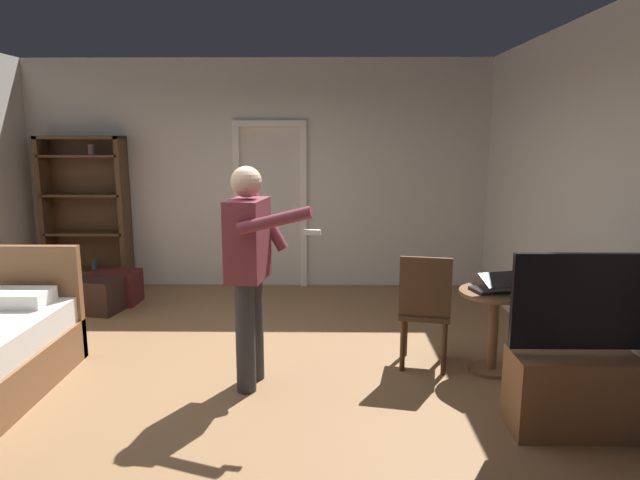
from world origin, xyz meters
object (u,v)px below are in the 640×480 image
object	(u,v)px
bookshelf	(87,208)
side_table	(494,318)
person_blue_shirt	(250,262)
suitcase_dark	(97,296)
laptop	(495,286)
suitcase_small	(116,287)
tv_flatscreen	(588,379)
wooden_chair	(425,307)
bottle_on_table	(517,279)

from	to	relation	value
bookshelf	side_table	xyz separation A→B (m)	(4.43, -2.55, -0.58)
person_blue_shirt	suitcase_dark	bearing A→B (deg)	137.32
bookshelf	side_table	size ratio (longest dim) A/B	2.77
laptop	suitcase_small	size ratio (longest dim) A/B	0.77
suitcase_dark	suitcase_small	bearing A→B (deg)	86.86
tv_flatscreen	wooden_chair	world-z (taller)	tv_flatscreen
suitcase_dark	wooden_chair	bearing A→B (deg)	-11.05
laptop	suitcase_dark	xyz separation A→B (m)	(-3.94, 1.58, -0.56)
tv_flatscreen	suitcase_dark	size ratio (longest dim) A/B	2.46
tv_flatscreen	suitcase_dark	xyz separation A→B (m)	(-4.30, 2.50, -0.18)
suitcase_small	bottle_on_table	bearing A→B (deg)	-23.82
tv_flatscreen	side_table	bearing A→B (deg)	109.94
wooden_chair	person_blue_shirt	bearing A→B (deg)	-166.61
bookshelf	tv_flatscreen	size ratio (longest dim) A/B	1.58
bookshelf	suitcase_small	world-z (taller)	bookshelf
bookshelf	person_blue_shirt	distance (m)	3.75
laptop	suitcase_small	world-z (taller)	laptop
tv_flatscreen	person_blue_shirt	distance (m)	2.51
bookshelf	laptop	world-z (taller)	bookshelf
tv_flatscreen	laptop	size ratio (longest dim) A/B	3.10
suitcase_dark	suitcase_small	xyz separation A→B (m)	(0.09, 0.33, 0.00)
tv_flatscreen	laptop	world-z (taller)	tv_flatscreen
side_table	person_blue_shirt	bearing A→B (deg)	-171.95
bookshelf	side_table	distance (m)	5.15
side_table	bottle_on_table	world-z (taller)	bottle_on_table
side_table	suitcase_dark	xyz separation A→B (m)	(-3.96, 1.54, -0.28)
side_table	wooden_chair	world-z (taller)	wooden_chair
laptop	wooden_chair	xyz separation A→B (m)	(-0.55, 0.10, -0.21)
bookshelf	person_blue_shirt	size ratio (longest dim) A/B	1.12
bookshelf	tv_flatscreen	bearing A→B (deg)	-36.31
bookshelf	suitcase_small	distance (m)	1.23
laptop	suitcase_small	distance (m)	4.33
wooden_chair	suitcase_small	distance (m)	3.78
tv_flatscreen	suitcase_dark	world-z (taller)	tv_flatscreen
bookshelf	suitcase_dark	distance (m)	1.41
bottle_on_table	suitcase_dark	size ratio (longest dim) A/B	0.59
bookshelf	side_table	world-z (taller)	bookshelf
wooden_chair	person_blue_shirt	distance (m)	1.52
suitcase_small	suitcase_dark	bearing A→B (deg)	-103.52
bottle_on_table	tv_flatscreen	bearing A→B (deg)	-76.69
bottle_on_table	laptop	bearing A→B (deg)	166.43
wooden_chair	suitcase_small	world-z (taller)	wooden_chair
tv_flatscreen	side_table	xyz separation A→B (m)	(-0.35, 0.96, 0.10)
bookshelf	tv_flatscreen	distance (m)	5.97
bookshelf	suitcase_small	bearing A→B (deg)	-49.76
laptop	wooden_chair	bearing A→B (deg)	169.81
side_table	bottle_on_table	distance (m)	0.39
side_table	person_blue_shirt	world-z (taller)	person_blue_shirt
laptop	tv_flatscreen	bearing A→B (deg)	-68.22
person_blue_shirt	bookshelf	bearing A→B (deg)	130.91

